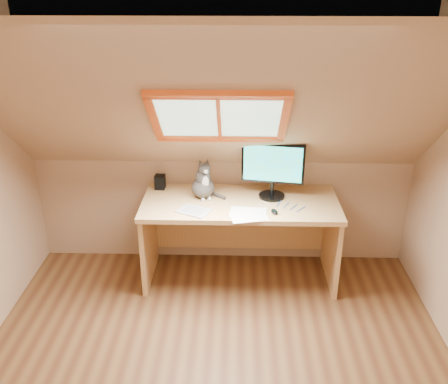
{
  "coord_description": "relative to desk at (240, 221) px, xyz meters",
  "views": [
    {
      "loc": [
        0.14,
        -2.54,
        2.63
      ],
      "look_at": [
        0.04,
        1.0,
        1.03
      ],
      "focal_mm": 40.0,
      "sensor_mm": 36.0,
      "label": 1
    }
  ],
  "objects": [
    {
      "name": "room_shell",
      "position": [
        -0.17,
        -1.54,
        0.88
      ],
      "size": [
        3.52,
        3.52,
        2.41
      ],
      "color": "tan",
      "rests_on": "ground"
    },
    {
      "name": "desk",
      "position": [
        0.0,
        0.0,
        0.0
      ],
      "size": [
        1.71,
        0.75,
        0.78
      ],
      "color": "tan",
      "rests_on": "ground"
    },
    {
      "name": "monitor",
      "position": [
        0.27,
        0.02,
        0.52
      ],
      "size": [
        0.54,
        0.23,
        0.5
      ],
      "color": "black",
      "rests_on": "desk"
    },
    {
      "name": "cat",
      "position": [
        -0.33,
        0.01,
        0.36
      ],
      "size": [
        0.27,
        0.3,
        0.37
      ],
      "color": "#484240",
      "rests_on": "desk"
    },
    {
      "name": "desk_speaker",
      "position": [
        -0.73,
        0.18,
        0.3
      ],
      "size": [
        0.09,
        0.09,
        0.13
      ],
      "primitive_type": "cube",
      "rotation": [
        0.0,
        0.0,
        -0.04
      ],
      "color": "black",
      "rests_on": "desk"
    },
    {
      "name": "graphics_tablet",
      "position": [
        -0.39,
        -0.29,
        0.24
      ],
      "size": [
        0.31,
        0.28,
        0.01
      ],
      "primitive_type": "cube",
      "rotation": [
        0.0,
        0.0,
        -0.47
      ],
      "color": "#B2B2B7",
      "rests_on": "desk"
    },
    {
      "name": "mouse",
      "position": [
        0.28,
        -0.3,
        0.25
      ],
      "size": [
        0.07,
        0.1,
        0.03
      ],
      "primitive_type": "ellipsoid",
      "rotation": [
        0.0,
        0.0,
        0.23
      ],
      "color": "black",
      "rests_on": "desk"
    },
    {
      "name": "papers",
      "position": [
        -0.02,
        -0.33,
        0.23
      ],
      "size": [
        0.33,
        0.27,
        0.0
      ],
      "color": "white",
      "rests_on": "desk"
    },
    {
      "name": "cables",
      "position": [
        0.32,
        -0.19,
        0.24
      ],
      "size": [
        0.51,
        0.26,
        0.01
      ],
      "color": "silver",
      "rests_on": "desk"
    }
  ]
}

